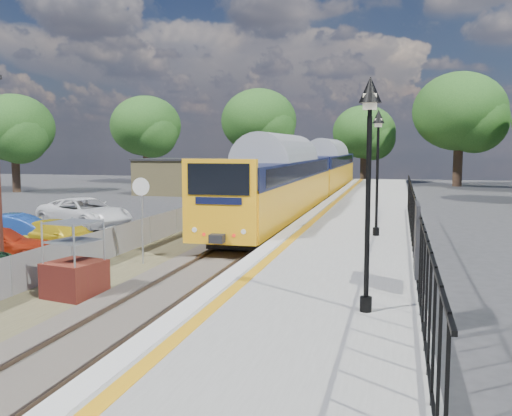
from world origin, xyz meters
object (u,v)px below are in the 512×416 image
(brick_plinth, at_px, (74,261))
(car_yellow, at_px, (62,236))
(victorian_lamp_south, at_px, (369,140))
(victorian_lamp_north, at_px, (378,143))
(car_blue, at_px, (19,232))
(car_white, at_px, (85,213))
(train, at_px, (309,173))
(speed_sign, at_px, (142,205))

(brick_plinth, bearing_deg, car_yellow, 125.30)
(victorian_lamp_south, height_order, car_yellow, victorian_lamp_south)
(victorian_lamp_north, distance_m, car_blue, 14.65)
(victorian_lamp_south, distance_m, car_yellow, 15.46)
(car_blue, distance_m, car_white, 6.39)
(train, xyz_separation_m, car_yellow, (-6.85, -19.49, -1.72))
(train, distance_m, car_yellow, 20.73)
(speed_sign, xyz_separation_m, car_blue, (-6.24, 1.69, -1.43))
(train, bearing_deg, victorian_lamp_south, -78.90)
(victorian_lamp_south, bearing_deg, victorian_lamp_north, 91.15)
(train, relative_size, car_yellow, 9.46)
(train, distance_m, car_white, 16.36)
(victorian_lamp_south, xyz_separation_m, car_yellow, (-12.35, 8.56, -3.67))
(brick_plinth, relative_size, car_white, 0.39)
(brick_plinth, bearing_deg, car_blue, 135.82)
(victorian_lamp_south, relative_size, car_blue, 1.06)
(train, bearing_deg, car_white, -126.22)
(victorian_lamp_north, height_order, speed_sign, victorian_lamp_north)
(victorian_lamp_north, height_order, car_white, victorian_lamp_north)
(car_blue, xyz_separation_m, car_yellow, (1.98, -0.01, -0.09))
(victorian_lamp_south, height_order, car_white, victorian_lamp_south)
(victorian_lamp_south, bearing_deg, car_blue, 149.12)
(brick_plinth, height_order, car_blue, brick_plinth)
(speed_sign, bearing_deg, victorian_lamp_north, 19.59)
(speed_sign, relative_size, car_blue, 0.71)
(victorian_lamp_north, bearing_deg, brick_plinth, -135.81)
(victorian_lamp_north, relative_size, train, 0.11)
(brick_plinth, relative_size, car_yellow, 0.50)
(car_blue, distance_m, car_yellow, 1.99)
(victorian_lamp_south, xyz_separation_m, train, (-5.50, 28.05, -1.96))
(speed_sign, bearing_deg, car_blue, 162.84)
(train, xyz_separation_m, brick_plinth, (-2.50, -25.63, -1.30))
(brick_plinth, bearing_deg, speed_sign, 91.20)
(train, height_order, car_white, train)
(speed_sign, relative_size, car_yellow, 0.72)
(train, relative_size, car_blue, 9.40)
(brick_plinth, relative_size, speed_sign, 0.70)
(car_blue, bearing_deg, car_yellow, -105.01)
(victorian_lamp_north, distance_m, car_white, 16.10)
(victorian_lamp_south, height_order, victorian_lamp_north, same)
(speed_sign, distance_m, car_white, 10.76)
(victorian_lamp_south, relative_size, brick_plinth, 2.12)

